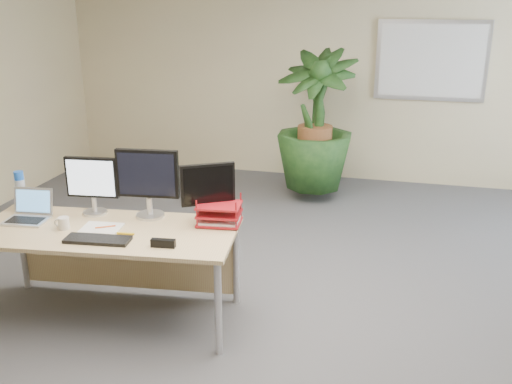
% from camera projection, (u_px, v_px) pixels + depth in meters
% --- Properties ---
extents(floor, '(8.00, 8.00, 0.00)m').
position_uv_depth(floor, '(252.00, 344.00, 3.96)').
color(floor, '#444449').
rests_on(floor, ground).
extents(back_wall, '(7.00, 0.04, 2.70)m').
position_uv_depth(back_wall, '(331.00, 74.00, 7.18)').
color(back_wall, beige).
rests_on(back_wall, floor).
extents(whiteboard, '(1.30, 0.04, 0.95)m').
position_uv_depth(whiteboard, '(431.00, 61.00, 6.81)').
color(whiteboard, silver).
rests_on(whiteboard, back_wall).
extents(desk, '(1.93, 0.98, 0.71)m').
position_uv_depth(desk, '(113.00, 243.00, 4.21)').
color(desk, tan).
rests_on(desk, floor).
extents(floor_plant, '(1.01, 1.01, 1.50)m').
position_uv_depth(floor_plant, '(315.00, 137.00, 6.55)').
color(floor_plant, '#123313').
rests_on(floor_plant, floor).
extents(monitor_left, '(0.40, 0.18, 0.45)m').
position_uv_depth(monitor_left, '(92.00, 182.00, 4.28)').
color(monitor_left, silver).
rests_on(monitor_left, desk).
extents(monitor_right, '(0.47, 0.21, 0.52)m').
position_uv_depth(monitor_right, '(148.00, 179.00, 4.20)').
color(monitor_right, silver).
rests_on(monitor_right, desk).
extents(monitor_dark, '(0.36, 0.23, 0.44)m').
position_uv_depth(monitor_dark, '(208.00, 189.00, 4.13)').
color(monitor_dark, silver).
rests_on(monitor_dark, desk).
extents(laptop, '(0.33, 0.30, 0.22)m').
position_uv_depth(laptop, '(29.00, 212.00, 4.24)').
color(laptop, silver).
rests_on(laptop, desk).
extents(keyboard, '(0.46, 0.20, 0.02)m').
position_uv_depth(keyboard, '(98.00, 240.00, 3.87)').
color(keyboard, black).
rests_on(keyboard, desk).
extents(coffee_mug, '(0.11, 0.08, 0.09)m').
position_uv_depth(coffee_mug, '(63.00, 223.00, 4.06)').
color(coffee_mug, silver).
rests_on(coffee_mug, desk).
extents(spiral_notebook, '(0.30, 0.24, 0.01)m').
position_uv_depth(spiral_notebook, '(102.00, 228.00, 4.07)').
color(spiral_notebook, silver).
rests_on(spiral_notebook, desk).
extents(orange_pen, '(0.13, 0.08, 0.01)m').
position_uv_depth(orange_pen, '(105.00, 227.00, 4.07)').
color(orange_pen, '#E45519').
rests_on(orange_pen, spiral_notebook).
extents(yellow_highlighter, '(0.13, 0.03, 0.02)m').
position_uv_depth(yellow_highlighter, '(126.00, 234.00, 3.97)').
color(yellow_highlighter, gold).
rests_on(yellow_highlighter, desk).
extents(water_bottle, '(0.08, 0.08, 0.30)m').
position_uv_depth(water_bottle, '(21.00, 191.00, 4.42)').
color(water_bottle, '#AAB7C8').
rests_on(water_bottle, desk).
extents(letter_tray, '(0.34, 0.27, 0.15)m').
position_uv_depth(letter_tray, '(219.00, 215.00, 4.14)').
color(letter_tray, maroon).
rests_on(letter_tray, desk).
extents(stapler, '(0.17, 0.06, 0.05)m').
position_uv_depth(stapler, '(163.00, 243.00, 3.78)').
color(stapler, black).
rests_on(stapler, desk).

